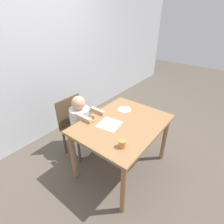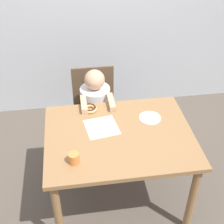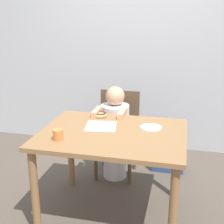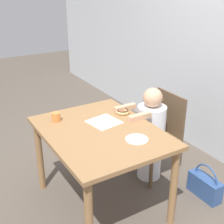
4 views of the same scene
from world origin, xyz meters
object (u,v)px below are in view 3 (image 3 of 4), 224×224
at_px(cup, 58,135).
at_px(donut, 100,115).
at_px(handbag, 168,161).
at_px(child_figure, 115,134).
at_px(chair, 117,132).

bearing_deg(cup, donut, 75.10).
relative_size(donut, handbag, 0.37).
xyz_separation_m(donut, handbag, (0.60, 0.53, -0.65)).
bearing_deg(donut, handbag, 41.34).
distance_m(child_figure, cup, 0.95).
xyz_separation_m(chair, child_figure, (0.00, -0.11, 0.02)).
bearing_deg(child_figure, cup, -104.87).
xyz_separation_m(chair, handbag, (0.53, 0.14, -0.34)).
height_order(donut, handbag, donut).
relative_size(chair, donut, 6.96).
xyz_separation_m(child_figure, donut, (-0.07, -0.28, 0.29)).
bearing_deg(donut, cup, -104.90).
bearing_deg(handbag, donut, -138.66).
relative_size(handbag, cup, 4.25).
bearing_deg(cup, chair, 76.80).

